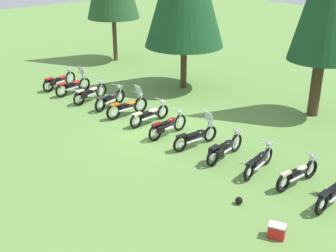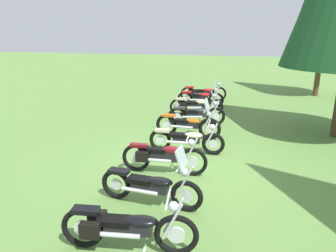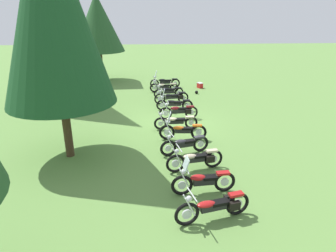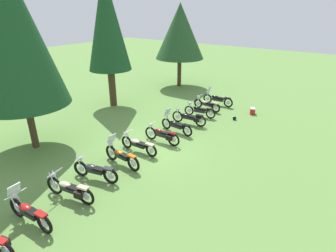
{
  "view_description": "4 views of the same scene",
  "coord_description": "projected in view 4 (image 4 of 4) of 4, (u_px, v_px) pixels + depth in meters",
  "views": [
    {
      "loc": [
        13.22,
        -11.41,
        7.62
      ],
      "look_at": [
        0.96,
        -0.37,
        0.58
      ],
      "focal_mm": 46.53,
      "sensor_mm": 36.0,
      "label": 1
    },
    {
      "loc": [
        7.81,
        1.71,
        3.51
      ],
      "look_at": [
        -0.32,
        -0.3,
        0.95
      ],
      "focal_mm": 33.36,
      "sensor_mm": 36.0,
      "label": 2
    },
    {
      "loc": [
        -15.36,
        1.41,
        5.84
      ],
      "look_at": [
        -2.35,
        0.63,
        0.77
      ],
      "focal_mm": 32.19,
      "sensor_mm": 36.0,
      "label": 3
    },
    {
      "loc": [
        -9.8,
        -8.27,
        6.76
      ],
      "look_at": [
        1.27,
        -0.15,
        0.78
      ],
      "focal_mm": 29.34,
      "sensor_mm": 36.0,
      "label": 4
    }
  ],
  "objects": [
    {
      "name": "picnic_cooler",
      "position": [
        252.0,
        111.0,
        18.79
      ],
      "size": [
        0.55,
        0.48,
        0.42
      ],
      "color": "red",
      "rests_on": "ground_plane"
    },
    {
      "name": "motorcycle_7",
      "position": [
        176.0,
        125.0,
        15.91
      ],
      "size": [
        0.62,
        2.26,
        1.35
      ],
      "rotation": [
        0.0,
        0.0,
        1.49
      ],
      "color": "black",
      "rests_on": "ground_plane"
    },
    {
      "name": "dropped_helmet",
      "position": [
        234.0,
        118.0,
        17.81
      ],
      "size": [
        0.24,
        0.24,
        0.24
      ],
      "primitive_type": "sphere",
      "color": "black",
      "rests_on": "ground_plane"
    },
    {
      "name": "motorcycle_8",
      "position": [
        190.0,
        118.0,
        17.0
      ],
      "size": [
        0.74,
        2.3,
        1.02
      ],
      "rotation": [
        0.0,
        0.0,
        1.7
      ],
      "color": "black",
      "rests_on": "ground_plane"
    },
    {
      "name": "pine_tree_1",
      "position": [
        11.0,
        28.0,
        12.08
      ],
      "size": [
        4.24,
        4.24,
        9.43
      ],
      "color": "#42301E",
      "rests_on": "ground_plane"
    },
    {
      "name": "motorcycle_11",
      "position": [
        217.0,
        99.0,
        20.36
      ],
      "size": [
        0.77,
        2.39,
        1.37
      ],
      "rotation": [
        0.0,
        0.0,
        1.6
      ],
      "color": "black",
      "rests_on": "ground_plane"
    },
    {
      "name": "pine_tree_3",
      "position": [
        180.0,
        31.0,
        23.6
      ],
      "size": [
        4.25,
        4.25,
        7.12
      ],
      "color": "#42301E",
      "rests_on": "ground_plane"
    },
    {
      "name": "motorcycle_9",
      "position": [
        199.0,
        111.0,
        18.2
      ],
      "size": [
        0.72,
        2.14,
        0.98
      ],
      "rotation": [
        0.0,
        0.0,
        1.76
      ],
      "color": "black",
      "rests_on": "ground_plane"
    },
    {
      "name": "motorcycle_5",
      "position": [
        138.0,
        145.0,
        13.73
      ],
      "size": [
        0.69,
        2.28,
        0.99
      ],
      "rotation": [
        0.0,
        0.0,
        1.6
      ],
      "color": "black",
      "rests_on": "ground_plane"
    },
    {
      "name": "motorcycle_2",
      "position": [
        70.0,
        189.0,
        10.32
      ],
      "size": [
        0.88,
        2.27,
        1.03
      ],
      "rotation": [
        0.0,
        0.0,
        1.76
      ],
      "color": "black",
      "rests_on": "ground_plane"
    },
    {
      "name": "motorcycle_10",
      "position": [
        207.0,
        104.0,
        19.39
      ],
      "size": [
        0.69,
        2.17,
        1.0
      ],
      "rotation": [
        0.0,
        0.0,
        1.5
      ],
      "color": "black",
      "rests_on": "ground_plane"
    },
    {
      "name": "motorcycle_6",
      "position": [
        162.0,
        135.0,
        14.67
      ],
      "size": [
        0.62,
        2.21,
        1.02
      ],
      "rotation": [
        0.0,
        0.0,
        1.63
      ],
      "color": "black",
      "rests_on": "ground_plane"
    },
    {
      "name": "motorcycle_4",
      "position": [
        122.0,
        156.0,
        12.58
      ],
      "size": [
        0.72,
        2.28,
        1.39
      ],
      "rotation": [
        0.0,
        0.0,
        1.5
      ],
      "color": "black",
      "rests_on": "ground_plane"
    },
    {
      "name": "pine_tree_2",
      "position": [
        107.0,
        22.0,
        18.26
      ],
      "size": [
        2.98,
        2.98,
        9.11
      ],
      "color": "#42301E",
      "rests_on": "ground_plane"
    },
    {
      "name": "motorcycle_1",
      "position": [
        29.0,
        212.0,
        9.12
      ],
      "size": [
        0.78,
        2.22,
        1.38
      ],
      "rotation": [
        0.0,
        0.0,
        1.66
      ],
      "color": "black",
      "rests_on": "ground_plane"
    },
    {
      "name": "ground_plane",
      "position": [
        151.0,
        147.0,
        14.43
      ],
      "size": [
        80.0,
        80.0,
        0.0
      ],
      "primitive_type": "plane",
      "color": "#608C42"
    },
    {
      "name": "motorcycle_3",
      "position": [
        95.0,
        170.0,
        11.52
      ],
      "size": [
        0.82,
        2.17,
        1.01
      ],
      "rotation": [
        0.0,
        0.0,
        1.82
      ],
      "color": "black",
      "rests_on": "ground_plane"
    }
  ]
}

